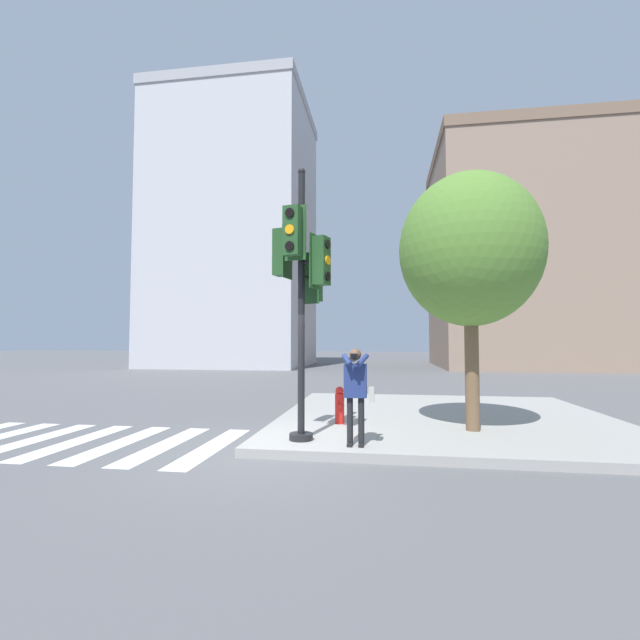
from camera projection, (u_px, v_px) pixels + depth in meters
name	position (u px, v px, depth m)	size (l,w,h in m)	color
ground_plane	(271.00, 452.00, 7.72)	(160.00, 160.00, 0.00)	#5B5B5E
sidewalk_corner	(444.00, 418.00, 10.66)	(8.00, 8.00, 0.17)	#9E9B96
crosswalk_stripes	(77.00, 441.00, 8.53)	(6.19, 3.15, 0.01)	silver
traffic_signal_pole	(302.00, 275.00, 8.10)	(1.16, 1.15, 5.17)	black
person_photographer	(356.00, 387.00, 7.58)	(0.58, 0.54, 1.70)	black
street_tree	(470.00, 251.00, 8.98)	(2.93, 2.93, 5.38)	brown
fire_hydrant	(340.00, 405.00, 9.56)	(0.21, 0.27, 0.82)	red
building_left	(236.00, 234.00, 36.21)	(12.28, 11.18, 22.22)	#BCBCC1
building_right	(520.00, 257.00, 34.06)	(13.20, 12.69, 17.54)	gray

